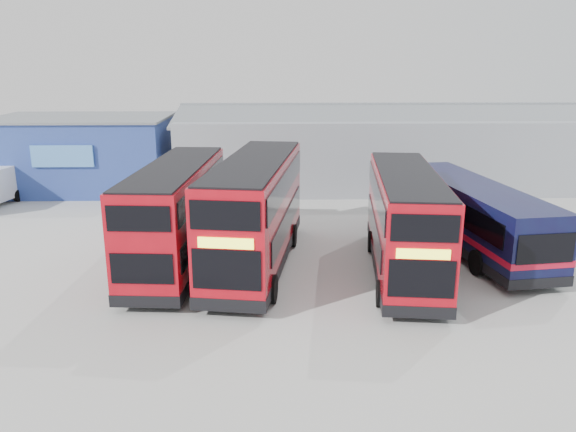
# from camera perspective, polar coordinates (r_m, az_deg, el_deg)

# --- Properties ---
(ground_plane) EXTENTS (120.00, 120.00, 0.00)m
(ground_plane) POSITION_cam_1_polar(r_m,az_deg,el_deg) (23.88, -0.36, -6.43)
(ground_plane) COLOR #A1A19C
(ground_plane) RESTS_ON ground
(office_block) EXTENTS (12.30, 8.32, 5.12)m
(office_block) POSITION_cam_1_polar(r_m,az_deg,el_deg) (42.85, -20.04, 6.08)
(office_block) COLOR navy
(office_block) RESTS_ON ground
(maintenance_shed) EXTENTS (30.50, 12.00, 5.89)m
(maintenance_shed) POSITION_cam_1_polar(r_m,az_deg,el_deg) (43.44, 9.80, 6.94)
(maintenance_shed) COLOR gray
(maintenance_shed) RESTS_ON ground
(double_decker_left) EXTENTS (3.35, 10.94, 4.56)m
(double_decker_left) POSITION_cam_1_polar(r_m,az_deg,el_deg) (25.33, -11.21, -0.01)
(double_decker_left) COLOR #AE0916
(double_decker_left) RESTS_ON ground
(double_decker_centre) EXTENTS (4.42, 11.69, 4.84)m
(double_decker_centre) POSITION_cam_1_polar(r_m,az_deg,el_deg) (24.73, -3.30, 0.21)
(double_decker_centre) COLOR #AE0916
(double_decker_centre) RESTS_ON ground
(double_decker_right) EXTENTS (3.70, 10.73, 4.45)m
(double_decker_right) POSITION_cam_1_polar(r_m,az_deg,el_deg) (24.41, 11.78, -0.77)
(double_decker_right) COLOR #AE0916
(double_decker_right) RESTS_ON ground
(single_decker_blue) EXTENTS (4.30, 12.19, 3.24)m
(single_decker_blue) POSITION_cam_1_polar(r_m,az_deg,el_deg) (28.58, 18.15, -0.10)
(single_decker_blue) COLOR #0B1233
(single_decker_blue) RESTS_ON ground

